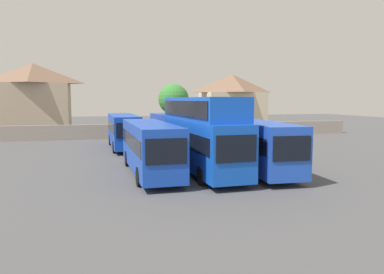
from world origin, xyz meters
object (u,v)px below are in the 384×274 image
Objects in this scene: bus_1 at (150,145)px; bus_4 at (123,129)px; bus_3 at (254,143)px; tree_left_of_lot at (174,99)px; bus_6 at (199,128)px; bus_2 at (202,131)px; house_terrace_centre at (232,101)px; bus_5 at (175,129)px; house_terrace_left at (34,98)px.

bus_1 reaches higher than bus_4.
tree_left_of_lot is (-0.15, 26.35, 2.94)m from bus_3.
bus_3 is 0.96× the size of bus_6.
bus_2 is 36.59m from house_terrace_centre.
house_terrace_left is (-16.22, 18.98, 3.15)m from bus_5.
house_terrace_left is at bearing -143.98° from bus_5.
house_terrace_left reaches higher than bus_6.
bus_4 is at bearing -177.88° from bus_1.
tree_left_of_lot is at bearing -146.58° from house_terrace_centre.
house_terrace_centre is at bearing 140.84° from bus_5.
house_terrace_left is (-18.82, 18.94, 3.12)m from bus_6.
bus_4 is at bearing -165.56° from bus_2.
bus_6 is (7.03, 13.33, 0.00)m from bus_1.
bus_3 is (3.59, -0.29, -0.87)m from bus_2.
house_terrace_left reaches higher than bus_1.
tree_left_of_lot reaches higher than bus_2.
bus_1 is at bearing -118.69° from house_terrace_centre.
bus_1 is 0.94× the size of bus_5.
bus_5 is (-2.59, 13.98, -0.05)m from bus_3.
bus_2 is 0.97× the size of bus_5.
house_terrace_left is 29.91m from house_terrace_centre.
house_terrace_centre is 13.47m from tree_left_of_lot.
bus_2 reaches higher than bus_4.
house_terrace_left reaches higher than bus_2.
bus_3 is 26.51m from tree_left_of_lot.
bus_3 is at bearing -89.68° from tree_left_of_lot.
bus_1 is at bearing -22.88° from bus_5.
bus_1 is 1.10× the size of house_terrace_centre.
bus_5 is at bearing 87.30° from bus_4.
house_terrace_left reaches higher than house_terrace_centre.
house_terrace_centre reaches higher than bus_5.
bus_4 is 27.37m from house_terrace_centre.
house_terrace_centre is (13.68, 19.78, 2.67)m from bus_5.
bus_3 is at bearing -60.29° from house_terrace_left.
bus_5 is 1.66× the size of tree_left_of_lot.
bus_6 is at bearing -89.22° from tree_left_of_lot.
bus_5 is (5.18, -0.14, -0.02)m from bus_4.
bus_3 is 1.11× the size of house_terrace_left.
tree_left_of_lot is at bearing 146.87° from bus_4.
bus_4 is (-4.18, 13.83, -0.90)m from bus_2.
bus_2 is 3.71m from bus_3.
bus_6 reaches higher than bus_5.
house_terrace_centre is at bearing 154.62° from bus_6.
bus_1 is 0.98× the size of bus_3.
house_terrace_centre reaches higher than bus_6.
house_terrace_left reaches higher than bus_3.
tree_left_of_lot reaches higher than bus_6.
tree_left_of_lot is (7.63, 12.23, 2.97)m from bus_4.
bus_1 is 3.56m from bus_2.
bus_3 is 14.02m from bus_6.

